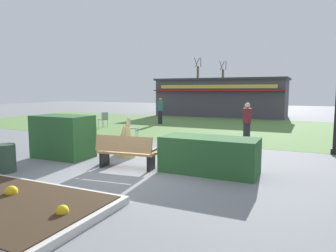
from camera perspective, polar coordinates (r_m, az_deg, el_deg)
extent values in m
plane|color=slate|center=(8.52, -6.72, -8.39)|extent=(80.00, 80.00, 0.00)
cube|color=#5B8442|center=(18.48, 11.20, -0.29)|extent=(36.00, 12.00, 0.01)
cube|color=beige|center=(6.63, -28.22, -12.93)|extent=(3.88, 2.57, 0.14)
cube|color=#382819|center=(6.61, -28.25, -12.36)|extent=(3.64, 2.33, 0.04)
sphere|color=gold|center=(5.64, -18.92, -14.66)|extent=(0.21, 0.21, 0.21)
sphere|color=gold|center=(7.01, -26.95, -10.78)|extent=(0.24, 0.24, 0.24)
cube|color=tan|center=(8.82, -7.57, -4.87)|extent=(1.74, 0.65, 0.06)
cube|color=tan|center=(8.57, -8.26, -3.31)|extent=(1.70, 0.30, 0.44)
cube|color=black|center=(9.21, -11.64, -5.89)|extent=(0.12, 0.45, 0.45)
cube|color=black|center=(8.57, -3.15, -6.70)|extent=(0.12, 0.45, 0.45)
cube|color=tan|center=(9.18, -12.12, -3.74)|extent=(0.11, 0.44, 0.06)
cube|color=tan|center=(8.47, -2.66, -4.47)|extent=(0.11, 0.44, 0.06)
cube|color=#28562B|center=(10.67, -18.83, -1.85)|extent=(1.87, 1.10, 1.38)
cube|color=#28562B|center=(8.34, 7.61, -5.32)|extent=(2.55, 1.10, 0.96)
cone|color=tan|center=(10.59, -8.10, -2.54)|extent=(0.68, 0.68, 1.05)
cone|color=tan|center=(10.18, -7.46, -1.94)|extent=(0.51, 0.51, 1.38)
cylinder|color=black|center=(12.09, 28.33, -4.17)|extent=(0.22, 0.22, 0.20)
cylinder|color=#2D4233|center=(9.41, -27.83, -5.30)|extent=(0.52, 0.52, 0.76)
cube|color=#47424C|center=(26.99, 9.81, 5.10)|extent=(10.58, 3.99, 3.01)
cube|color=#333338|center=(27.00, 9.87, 8.47)|extent=(10.88, 4.29, 0.16)
cube|color=maroon|center=(24.89, 8.51, 6.52)|extent=(10.68, 0.36, 0.08)
cube|color=#D8CC4C|center=(25.05, 8.63, 7.21)|extent=(9.52, 0.04, 0.28)
cube|color=gray|center=(18.81, -11.92, 1.18)|extent=(0.55, 0.55, 0.04)
cube|color=gray|center=(18.63, -11.59, 1.81)|extent=(0.17, 0.43, 0.44)
cylinder|color=gray|center=(19.10, -11.77, 0.58)|extent=(0.03, 0.03, 0.45)
cylinder|color=gray|center=(18.88, -12.71, 0.49)|extent=(0.03, 0.03, 0.45)
cylinder|color=gray|center=(18.79, -11.10, 0.50)|extent=(0.03, 0.03, 0.45)
cylinder|color=gray|center=(18.57, -12.05, 0.41)|extent=(0.03, 0.03, 0.45)
cube|color=gray|center=(14.38, -6.49, -0.38)|extent=(0.55, 0.55, 0.04)
cube|color=gray|center=(14.41, -7.27, 0.51)|extent=(0.16, 0.43, 0.44)
cylinder|color=gray|center=(14.18, -5.94, -1.39)|extent=(0.03, 0.03, 0.45)
cylinder|color=gray|center=(14.55, -5.56, -1.18)|extent=(0.03, 0.03, 0.45)
cylinder|color=gray|center=(14.28, -7.41, -1.35)|extent=(0.03, 0.03, 0.45)
cylinder|color=gray|center=(14.64, -7.01, -1.15)|extent=(0.03, 0.03, 0.45)
cylinder|color=#23232D|center=(13.07, 14.32, -1.36)|extent=(0.28, 0.28, 0.85)
cylinder|color=maroon|center=(12.99, 14.41, 1.85)|extent=(0.34, 0.34, 0.62)
sphere|color=beige|center=(12.97, 14.47, 3.70)|extent=(0.22, 0.22, 0.22)
cylinder|color=#23232D|center=(20.17, -1.46, 1.61)|extent=(0.28, 0.28, 0.85)
cylinder|color=#336B66|center=(20.12, -1.47, 3.70)|extent=(0.34, 0.34, 0.62)
sphere|color=#8C6647|center=(20.10, -1.47, 4.89)|extent=(0.22, 0.22, 0.22)
cube|color=black|center=(32.89, 12.80, 3.63)|extent=(4.25, 1.93, 0.60)
cube|color=black|center=(32.91, 12.57, 4.39)|extent=(2.36, 1.65, 0.44)
cylinder|color=black|center=(33.52, 15.34, 3.22)|extent=(0.65, 0.24, 0.64)
cylinder|color=black|center=(31.72, 14.68, 3.05)|extent=(0.65, 0.24, 0.64)
cylinder|color=black|center=(34.13, 11.04, 3.39)|extent=(0.65, 0.24, 0.64)
cylinder|color=black|center=(32.36, 10.16, 3.24)|extent=(0.65, 0.24, 0.64)
cylinder|color=brown|center=(39.23, 10.05, 6.80)|extent=(0.28, 0.28, 4.71)
cylinder|color=brown|center=(39.36, 10.66, 10.95)|extent=(0.25, 0.58, 1.12)
cylinder|color=brown|center=(39.68, 10.00, 10.93)|extent=(0.54, 0.36, 1.12)
cylinder|color=brown|center=(39.09, 9.77, 11.00)|extent=(0.54, 0.35, 1.12)
cylinder|color=brown|center=(39.18, 5.50, 7.18)|extent=(0.28, 0.28, 5.13)
cylinder|color=brown|center=(39.31, 6.07, 11.64)|extent=(0.25, 0.58, 1.12)
cylinder|color=brown|center=(39.67, 5.46, 11.60)|extent=(0.54, 0.36, 1.12)
cylinder|color=brown|center=(39.10, 5.16, 11.68)|extent=(0.54, 0.35, 1.12)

